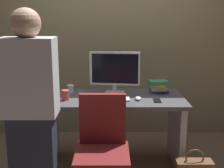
% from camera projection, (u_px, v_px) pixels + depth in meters
% --- Properties ---
extents(ground_plane, '(9.00, 9.00, 0.00)m').
position_uv_depth(ground_plane, '(112.00, 162.00, 3.32)').
color(ground_plane, brown).
extents(wall_back, '(6.40, 0.10, 3.00)m').
position_uv_depth(wall_back, '(112.00, 22.00, 3.88)').
color(wall_back, '#8C7F5B').
rests_on(wall_back, ground).
extents(desk, '(1.47, 0.72, 0.75)m').
position_uv_depth(desk, '(112.00, 118.00, 3.20)').
color(desk, '#4C4C51').
rests_on(desk, ground).
extents(office_chair, '(0.52, 0.52, 0.94)m').
position_uv_depth(office_chair, '(101.00, 157.00, 2.51)').
color(office_chair, black).
rests_on(office_chair, ground).
extents(person_at_desk, '(0.40, 0.24, 1.64)m').
position_uv_depth(person_at_desk, '(30.00, 116.00, 2.27)').
color(person_at_desk, '#262838').
rests_on(person_at_desk, ground).
extents(monitor, '(0.54, 0.16, 0.46)m').
position_uv_depth(monitor, '(113.00, 70.00, 3.23)').
color(monitor, silver).
rests_on(monitor, desk).
extents(keyboard, '(0.44, 0.15, 0.02)m').
position_uv_depth(keyboard, '(107.00, 100.00, 3.01)').
color(keyboard, white).
rests_on(keyboard, desk).
extents(mouse, '(0.06, 0.10, 0.03)m').
position_uv_depth(mouse, '(137.00, 98.00, 3.03)').
color(mouse, white).
rests_on(mouse, desk).
extents(cup_near_keyboard, '(0.07, 0.07, 0.10)m').
position_uv_depth(cup_near_keyboard, '(64.00, 95.00, 3.02)').
color(cup_near_keyboard, '#D84C3F').
rests_on(cup_near_keyboard, desk).
extents(cup_by_monitor, '(0.08, 0.08, 0.09)m').
position_uv_depth(cup_by_monitor, '(69.00, 89.00, 3.31)').
color(cup_by_monitor, white).
rests_on(cup_by_monitor, desk).
extents(book_stack, '(0.22, 0.19, 0.14)m').
position_uv_depth(book_stack, '(157.00, 87.00, 3.30)').
color(book_stack, '#3359A5').
rests_on(book_stack, desk).
extents(cell_phone, '(0.07, 0.15, 0.01)m').
position_uv_depth(cell_phone, '(156.00, 100.00, 3.00)').
color(cell_phone, black).
rests_on(cell_phone, desk).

